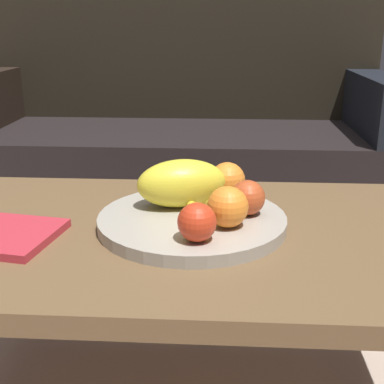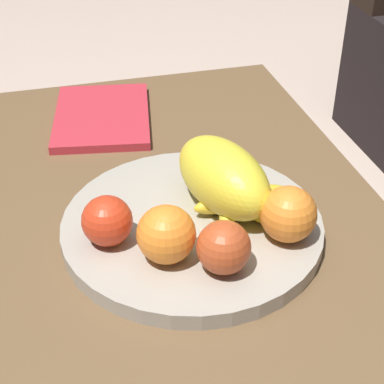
% 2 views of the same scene
% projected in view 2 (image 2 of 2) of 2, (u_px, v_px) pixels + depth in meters
% --- Properties ---
extents(coffee_table, '(1.08, 0.66, 0.42)m').
position_uv_depth(coffee_table, '(180.00, 250.00, 0.95)').
color(coffee_table, brown).
rests_on(coffee_table, ground_plane).
extents(fruit_bowl, '(0.38, 0.38, 0.03)m').
position_uv_depth(fruit_bowl, '(192.00, 227.00, 0.91)').
color(fruit_bowl, '#A39C8E').
rests_on(fruit_bowl, coffee_table).
extents(melon_large_front, '(0.21, 0.15, 0.10)m').
position_uv_depth(melon_large_front, '(223.00, 177.00, 0.90)').
color(melon_large_front, yellow).
rests_on(melon_large_front, fruit_bowl).
extents(orange_front, '(0.08, 0.08, 0.08)m').
position_uv_depth(orange_front, '(288.00, 214.00, 0.84)').
color(orange_front, orange).
rests_on(orange_front, fruit_bowl).
extents(orange_left, '(0.08, 0.08, 0.08)m').
position_uv_depth(orange_left, '(166.00, 234.00, 0.81)').
color(orange_left, orange).
rests_on(orange_left, fruit_bowl).
extents(apple_front, '(0.07, 0.07, 0.07)m').
position_uv_depth(apple_front, '(224.00, 247.00, 0.79)').
color(apple_front, '#B94822').
rests_on(apple_front, fruit_bowl).
extents(apple_left, '(0.07, 0.07, 0.07)m').
position_uv_depth(apple_left, '(107.00, 221.00, 0.84)').
color(apple_left, red).
rests_on(apple_left, fruit_bowl).
extents(banana_bunch, '(0.17, 0.15, 0.06)m').
position_uv_depth(banana_bunch, '(240.00, 191.00, 0.91)').
color(banana_bunch, gold).
rests_on(banana_bunch, fruit_bowl).
extents(magazine, '(0.28, 0.22, 0.02)m').
position_uv_depth(magazine, '(102.00, 116.00, 1.20)').
color(magazine, '#BB2C38').
rests_on(magazine, coffee_table).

